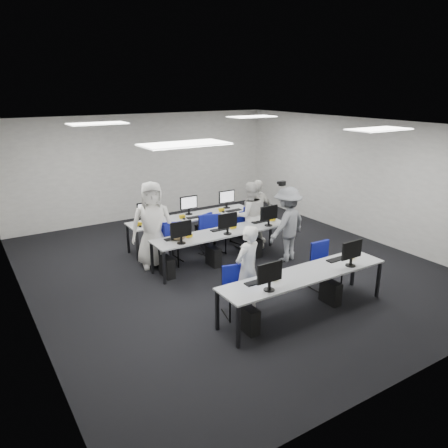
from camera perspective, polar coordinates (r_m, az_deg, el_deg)
room at (r=9.06m, az=0.55°, el=3.26°), size 9.00×9.02×3.00m
ceiling_panels at (r=8.81m, az=0.57°, el=12.66°), size 5.20×4.60×0.02m
desk_front at (r=7.54m, az=10.50°, el=-6.71°), size 3.20×0.70×0.73m
desk_mid at (r=9.46m, az=-0.12°, el=-1.29°), size 3.20×0.70×0.73m
desk_back at (r=10.62m, az=-4.14°, el=0.79°), size 3.20×0.70×0.73m
equipment_front at (r=7.55m, az=9.36°, el=-9.33°), size 2.51×0.41×1.19m
equipment_mid at (r=9.46m, az=-1.05°, el=-3.37°), size 2.91×0.41×1.19m
equipment_back at (r=10.82m, az=-3.25°, el=-0.67°), size 2.91×0.41×1.19m
chair_0 at (r=7.53m, az=1.61°, el=-9.91°), size 0.51×0.54×0.85m
chair_1 at (r=8.62m, az=13.04°, el=-6.52°), size 0.46×0.50×0.92m
chair_2 at (r=9.61m, az=-7.36°, el=-3.65°), size 0.58×0.60×0.90m
chair_3 at (r=10.12m, az=-1.57°, el=-2.34°), size 0.59×0.62×0.93m
chair_4 at (r=10.51m, az=2.95°, el=-1.71°), size 0.44×0.47×0.87m
chair_5 at (r=9.79m, az=-7.13°, el=-3.16°), size 0.49×0.53×0.94m
chair_6 at (r=10.39m, az=-1.90°, el=-1.81°), size 0.57×0.60×0.93m
chair_7 at (r=10.87m, az=2.63°, el=-0.83°), size 0.59×0.62×0.99m
handbag at (r=8.93m, az=-5.93°, el=-1.31°), size 0.38×0.31×0.27m
student_0 at (r=7.47m, az=3.07°, el=-5.87°), size 0.65×0.52×1.55m
student_1 at (r=10.35m, az=3.36°, el=1.11°), size 0.93×0.82×1.62m
student_2 at (r=9.37m, az=-9.32°, el=-0.11°), size 1.04×0.83×1.86m
student_3 at (r=10.78m, az=4.30°, el=1.64°), size 0.94×0.43×1.58m
photographer at (r=9.68m, az=8.27°, el=-0.06°), size 1.21×0.88×1.67m
dslr_camera at (r=9.55m, az=7.61°, el=5.28°), size 0.18×0.21×0.10m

